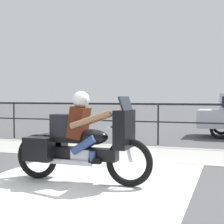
% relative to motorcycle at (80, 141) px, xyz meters
% --- Properties ---
extents(ground_plane, '(120.00, 120.00, 0.00)m').
position_rel_motorcycle_xyz_m(ground_plane, '(0.33, -0.07, -0.70)').
color(ground_plane, '#4C4C4F').
extents(sidewalk_band, '(44.00, 2.40, 0.01)m').
position_rel_motorcycle_xyz_m(sidewalk_band, '(0.33, 3.33, -0.69)').
color(sidewalk_band, '#A8A59E').
rests_on(sidewalk_band, ground).
extents(crosswalk_band, '(3.58, 6.00, 0.01)m').
position_rel_motorcycle_xyz_m(crosswalk_band, '(0.09, -0.27, -0.69)').
color(crosswalk_band, silver).
rests_on(crosswalk_band, ground).
extents(fence_railing, '(36.00, 0.05, 1.26)m').
position_rel_motorcycle_xyz_m(fence_railing, '(0.33, 4.91, 0.29)').
color(fence_railing, black).
rests_on(fence_railing, ground).
extents(motorcycle, '(2.48, 0.76, 1.54)m').
position_rel_motorcycle_xyz_m(motorcycle, '(0.00, 0.00, 0.00)').
color(motorcycle, black).
rests_on(motorcycle, ground).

